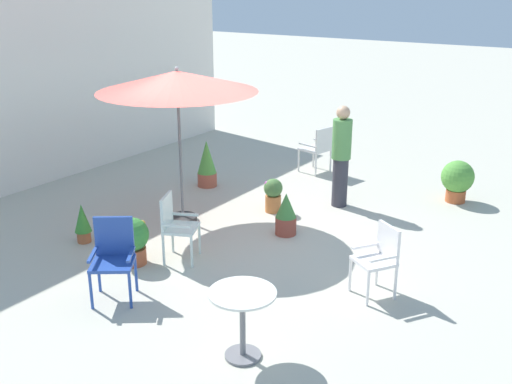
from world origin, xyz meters
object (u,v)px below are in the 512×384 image
(cafe_table_0, at_px, (243,312))
(patio_chair_3, at_px, (318,146))
(patio_chair_1, at_px, (175,223))
(potted_plant_3, at_px, (83,222))
(potted_plant_2, at_px, (457,179))
(potted_plant_4, at_px, (207,164))
(patio_chair_0, at_px, (379,255))
(patio_chair_2, at_px, (113,253))
(standing_person, at_px, (341,155))
(potted_plant_1, at_px, (132,239))
(potted_plant_5, at_px, (273,194))
(patio_umbrella_0, at_px, (177,83))
(potted_plant_0, at_px, (286,214))

(cafe_table_0, bearing_deg, patio_chair_3, 21.65)
(patio_chair_1, bearing_deg, potted_plant_3, 102.07)
(patio_chair_3, xyz_separation_m, potted_plant_2, (-0.12, -2.78, -0.13))
(potted_plant_4, bearing_deg, potted_plant_2, -66.90)
(patio_chair_0, xyz_separation_m, patio_chair_1, (-0.63, 2.68, 0.02))
(patio_chair_2, bearing_deg, standing_person, -10.88)
(patio_chair_1, relative_size, patio_chair_2, 0.94)
(potted_plant_1, bearing_deg, potted_plant_4, 21.03)
(patio_chair_0, distance_m, potted_plant_5, 3.04)
(patio_chair_0, bearing_deg, patio_chair_2, 124.93)
(potted_plant_4, height_order, potted_plant_5, potted_plant_4)
(patio_chair_2, bearing_deg, patio_umbrella_0, 21.67)
(patio_chair_1, height_order, potted_plant_5, patio_chair_1)
(patio_chair_3, bearing_deg, potted_plant_1, 178.66)
(patio_chair_0, bearing_deg, potted_plant_0, 63.27)
(patio_chair_0, relative_size, patio_chair_2, 0.89)
(patio_chair_2, bearing_deg, cafe_table_0, -94.79)
(patio_chair_1, relative_size, standing_person, 0.54)
(patio_chair_3, bearing_deg, standing_person, -140.21)
(patio_chair_1, bearing_deg, patio_chair_0, -76.74)
(potted_plant_1, xyz_separation_m, standing_person, (3.57, -1.30, 0.54))
(patio_chair_1, bearing_deg, patio_chair_2, -176.52)
(patio_chair_1, height_order, potted_plant_2, patio_chair_1)
(patio_chair_3, relative_size, potted_plant_2, 1.27)
(potted_plant_0, bearing_deg, potted_plant_3, 129.57)
(patio_chair_1, relative_size, potted_plant_1, 1.42)
(patio_chair_1, height_order, potted_plant_0, patio_chair_1)
(potted_plant_0, height_order, potted_plant_5, potted_plant_0)
(potted_plant_3, distance_m, potted_plant_4, 3.03)
(potted_plant_5, bearing_deg, patio_chair_0, -122.70)
(patio_chair_3, relative_size, standing_person, 0.54)
(patio_chair_3, height_order, potted_plant_1, patio_chair_3)
(standing_person, bearing_deg, patio_umbrella_0, 139.09)
(cafe_table_0, distance_m, potted_plant_4, 5.47)
(potted_plant_2, bearing_deg, potted_plant_3, 139.99)
(patio_chair_0, bearing_deg, potted_plant_2, 2.78)
(potted_plant_2, height_order, standing_person, standing_person)
(potted_plant_0, bearing_deg, patio_umbrella_0, 105.60)
(potted_plant_4, bearing_deg, patio_chair_3, -35.19)
(patio_chair_3, xyz_separation_m, potted_plant_0, (-2.99, -1.08, -0.22))
(potted_plant_0, distance_m, potted_plant_1, 2.33)
(patio_chair_0, bearing_deg, potted_plant_3, 102.83)
(patio_umbrella_0, xyz_separation_m, potted_plant_5, (1.15, -0.97, -1.89))
(patio_chair_0, relative_size, patio_chair_1, 0.96)
(patio_umbrella_0, relative_size, patio_chair_0, 2.75)
(patio_chair_1, xyz_separation_m, potted_plant_3, (-0.32, 1.51, -0.23))
(cafe_table_0, relative_size, potted_plant_5, 1.31)
(potted_plant_1, relative_size, potted_plant_3, 1.11)
(cafe_table_0, bearing_deg, potted_plant_2, -4.17)
(cafe_table_0, distance_m, patio_chair_0, 2.08)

